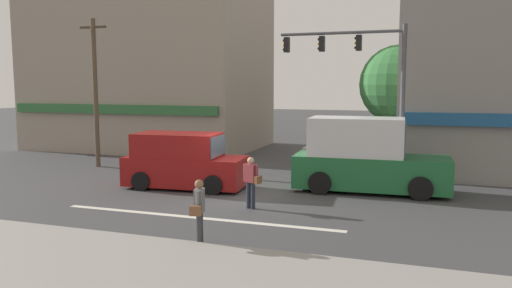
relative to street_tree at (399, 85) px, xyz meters
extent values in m
plane|color=#3D3D3F|center=(-5.22, -6.76, -3.94)|extent=(120.00, 120.00, 0.00)
cube|color=silver|center=(-5.22, -10.26, -3.94)|extent=(9.00, 0.24, 0.01)
cube|color=gray|center=(-5.22, -15.26, -3.86)|extent=(40.00, 5.00, 0.16)
cube|color=gray|center=(-15.33, 4.48, 0.84)|extent=(13.56, 8.61, 9.57)
cube|color=#2D6638|center=(-15.33, 0.08, -1.34)|extent=(12.88, 0.24, 0.50)
cylinder|color=#4C3823|center=(0.00, 0.00, -2.63)|extent=(0.32, 0.32, 2.62)
sphere|color=#337038|center=(0.00, 0.00, 0.02)|extent=(3.57, 3.57, 3.57)
cylinder|color=brown|center=(-13.79, -3.31, -0.42)|extent=(0.22, 0.22, 7.04)
cube|color=#473828|center=(-13.79, -3.31, 2.70)|extent=(1.40, 0.12, 0.10)
cylinder|color=brown|center=(3.30, 0.17, -0.29)|extent=(0.22, 0.22, 7.29)
cube|color=#473828|center=(3.30, 0.17, 2.95)|extent=(1.40, 0.12, 0.10)
cylinder|color=#47474C|center=(0.33, -3.85, -0.84)|extent=(0.18, 0.18, 6.20)
cylinder|color=#47474C|center=(-2.07, -3.80, 2.01)|extent=(4.80, 0.23, 0.12)
cube|color=black|center=(-1.35, -3.81, 1.61)|extent=(0.21, 0.24, 0.60)
sphere|color=black|center=(-1.47, -3.81, 1.79)|extent=(0.12, 0.12, 0.12)
sphere|color=orange|center=(-1.47, -3.81, 1.61)|extent=(0.12, 0.12, 0.12)
sphere|color=black|center=(-1.47, -3.81, 1.43)|extent=(0.12, 0.12, 0.12)
cube|color=black|center=(-2.79, -3.78, 1.61)|extent=(0.21, 0.24, 0.60)
sphere|color=black|center=(-2.91, -3.78, 1.79)|extent=(0.12, 0.12, 0.12)
sphere|color=orange|center=(-2.91, -3.78, 1.61)|extent=(0.12, 0.12, 0.12)
sphere|color=black|center=(-2.91, -3.78, 1.43)|extent=(0.12, 0.12, 0.12)
cube|color=black|center=(-4.23, -3.75, 1.61)|extent=(0.21, 0.24, 0.60)
sphere|color=black|center=(-4.35, -3.74, 1.79)|extent=(0.12, 0.12, 0.12)
sphere|color=orange|center=(-4.35, -3.74, 1.61)|extent=(0.12, 0.12, 0.12)
sphere|color=black|center=(-4.35, -3.74, 1.43)|extent=(0.12, 0.12, 0.12)
cube|color=#B7B29E|center=(-3.39, 1.74, -3.40)|extent=(1.98, 4.21, 0.80)
cube|color=#B7B29E|center=(-3.40, 1.64, -2.68)|extent=(1.69, 2.00, 0.64)
cube|color=#475666|center=(-3.33, 2.61, -2.68)|extent=(1.44, 0.16, 0.54)
cylinder|color=black|center=(-4.15, 3.06, -3.62)|extent=(0.22, 0.65, 0.64)
cylinder|color=black|center=(-2.45, 2.95, -3.62)|extent=(0.22, 0.65, 0.64)
cylinder|color=black|center=(-4.33, 0.53, -3.62)|extent=(0.22, 0.65, 0.64)
cylinder|color=black|center=(-2.63, 0.41, -3.62)|extent=(0.22, 0.65, 0.64)
cube|color=maroon|center=(-7.49, -6.42, -3.28)|extent=(4.73, 2.20, 1.10)
cube|color=maroon|center=(-7.79, -6.45, -2.28)|extent=(3.33, 2.05, 0.90)
cube|color=#475666|center=(-6.18, -6.32, -2.28)|extent=(0.19, 1.66, 0.76)
cylinder|color=black|center=(-6.15, -5.39, -3.58)|extent=(0.73, 0.26, 0.72)
cylinder|color=black|center=(-6.00, -7.23, -3.58)|extent=(0.73, 0.26, 0.72)
cylinder|color=black|center=(-8.99, -5.62, -3.58)|extent=(0.73, 0.26, 0.72)
cylinder|color=black|center=(-8.84, -7.45, -3.58)|extent=(0.73, 0.26, 0.72)
cube|color=#1E6033|center=(-0.67, -4.85, -3.19)|extent=(5.68, 2.25, 1.20)
cube|color=silver|center=(-1.22, -4.87, -1.89)|extent=(3.48, 2.05, 1.40)
cube|color=#475666|center=(0.50, -4.80, -1.89)|extent=(0.14, 1.75, 1.19)
cylinder|color=black|center=(1.02, -3.77, -3.52)|extent=(0.85, 0.28, 0.84)
cylinder|color=black|center=(1.11, -5.77, -3.52)|extent=(0.85, 0.28, 0.84)
cylinder|color=black|center=(-2.45, -3.93, -3.52)|extent=(0.85, 0.28, 0.84)
cylinder|color=black|center=(-2.36, -5.93, -3.52)|extent=(0.85, 0.28, 0.84)
cylinder|color=#333338|center=(-4.01, -12.54, -3.51)|extent=(0.14, 0.14, 0.86)
cylinder|color=#333338|center=(-3.96, -12.72, -3.51)|extent=(0.14, 0.14, 0.86)
cube|color=slate|center=(-3.98, -12.63, -2.79)|extent=(0.31, 0.41, 0.58)
sphere|color=brown|center=(-3.98, -12.63, -2.38)|extent=(0.22, 0.22, 0.22)
cylinder|color=slate|center=(-4.05, -12.40, -2.79)|extent=(0.09, 0.09, 0.56)
cylinder|color=slate|center=(-3.92, -12.86, -2.79)|extent=(0.09, 0.09, 0.56)
cube|color=brown|center=(-3.94, -12.95, -2.97)|extent=(0.30, 0.19, 0.24)
cylinder|color=#232838|center=(-4.13, -8.65, -3.51)|extent=(0.14, 0.14, 0.86)
cylinder|color=#232838|center=(-3.96, -8.70, -3.51)|extent=(0.14, 0.14, 0.86)
cube|color=maroon|center=(-4.04, -8.67, -2.79)|extent=(0.41, 0.32, 0.58)
sphere|color=tan|center=(-4.04, -8.67, -2.38)|extent=(0.22, 0.22, 0.22)
cylinder|color=maroon|center=(-4.27, -8.60, -2.79)|extent=(0.09, 0.09, 0.56)
cylinder|color=maroon|center=(-3.82, -8.75, -2.79)|extent=(0.09, 0.09, 0.56)
cube|color=brown|center=(-3.75, -8.81, -2.97)|extent=(0.20, 0.30, 0.24)
camera|label=1|loc=(1.17, -23.47, 0.04)|focal=35.00mm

